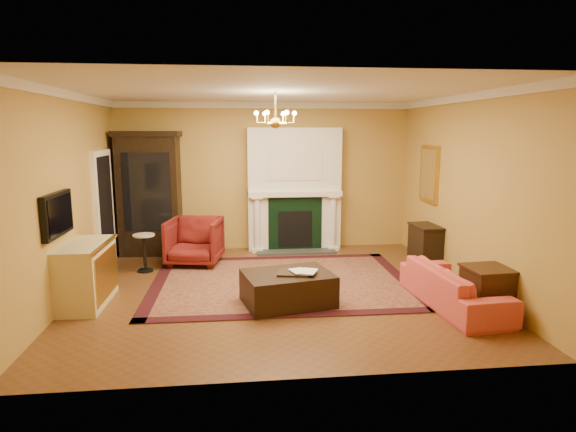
{
  "coord_description": "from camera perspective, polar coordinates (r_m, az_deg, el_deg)",
  "views": [
    {
      "loc": [
        -0.61,
        -7.14,
        2.44
      ],
      "look_at": [
        0.22,
        0.3,
        1.11
      ],
      "focal_mm": 30.0,
      "sensor_mm": 36.0,
      "label": 1
    }
  ],
  "objects": [
    {
      "name": "floor",
      "position": [
        7.58,
        -1.41,
        -8.78
      ],
      "size": [
        6.0,
        5.5,
        0.02
      ],
      "primitive_type": "cube",
      "color": "brown",
      "rests_on": "ground"
    },
    {
      "name": "ceiling",
      "position": [
        7.19,
        -1.52,
        14.63
      ],
      "size": [
        6.0,
        5.5,
        0.02
      ],
      "primitive_type": "cube",
      "color": "silver",
      "rests_on": "wall_back"
    },
    {
      "name": "wall_back",
      "position": [
        9.97,
        -2.81,
        4.66
      ],
      "size": [
        6.0,
        0.02,
        3.0
      ],
      "primitive_type": "cube",
      "color": "#B88E42",
      "rests_on": "floor"
    },
    {
      "name": "wall_front",
      "position": [
        4.52,
        1.52,
        -1.9
      ],
      "size": [
        6.0,
        0.02,
        3.0
      ],
      "primitive_type": "cube",
      "color": "#B88E42",
      "rests_on": "floor"
    },
    {
      "name": "wall_left",
      "position": [
        7.6,
        -24.73,
        2.05
      ],
      "size": [
        0.02,
        5.5,
        3.0
      ],
      "primitive_type": "cube",
      "color": "#B88E42",
      "rests_on": "floor"
    },
    {
      "name": "wall_right",
      "position": [
        8.06,
        20.41,
        2.76
      ],
      "size": [
        0.02,
        5.5,
        3.0
      ],
      "primitive_type": "cube",
      "color": "#B88E42",
      "rests_on": "floor"
    },
    {
      "name": "fireplace",
      "position": [
        9.87,
        0.75,
        2.83
      ],
      "size": [
        1.9,
        0.7,
        2.5
      ],
      "color": "silver",
      "rests_on": "wall_back"
    },
    {
      "name": "crown_molding",
      "position": [
        8.14,
        -2.1,
        13.6
      ],
      "size": [
        6.0,
        5.5,
        0.12
      ],
      "color": "silver",
      "rests_on": "ceiling"
    },
    {
      "name": "doorway",
      "position": [
        9.26,
        -20.94,
        0.75
      ],
      "size": [
        0.08,
        1.05,
        2.1
      ],
      "color": "white",
      "rests_on": "wall_left"
    },
    {
      "name": "tv_panel",
      "position": [
        7.03,
        -25.66,
        0.17
      ],
      "size": [
        0.09,
        0.95,
        0.58
      ],
      "color": "black",
      "rests_on": "wall_left"
    },
    {
      "name": "gilt_mirror",
      "position": [
        9.29,
        16.37,
        4.8
      ],
      "size": [
        0.06,
        0.76,
        1.05
      ],
      "color": "gold",
      "rests_on": "wall_right"
    },
    {
      "name": "chandelier",
      "position": [
        7.17,
        -1.5,
        11.43
      ],
      "size": [
        0.63,
        0.55,
        0.53
      ],
      "color": "gold",
      "rests_on": "ceiling"
    },
    {
      "name": "oriental_rug",
      "position": [
        7.93,
        -0.74,
        -7.77
      ],
      "size": [
        4.22,
        3.18,
        0.02
      ],
      "primitive_type": "cube",
      "rotation": [
        0.0,
        0.0,
        -0.01
      ],
      "color": "#470F11",
      "rests_on": "floor"
    },
    {
      "name": "china_cabinet",
      "position": [
        9.86,
        -16.06,
        2.25
      ],
      "size": [
        1.19,
        0.59,
        2.33
      ],
      "primitive_type": "cube",
      "rotation": [
        0.0,
        0.0,
        -0.06
      ],
      "color": "black",
      "rests_on": "floor"
    },
    {
      "name": "wingback_armchair",
      "position": [
        9.0,
        -11.02,
        -2.7
      ],
      "size": [
        1.07,
        1.02,
        0.95
      ],
      "primitive_type": "imported",
      "rotation": [
        0.0,
        0.0,
        -0.18
      ],
      "color": "maroon",
      "rests_on": "floor"
    },
    {
      "name": "pedestal_table",
      "position": [
        8.76,
        -16.65,
        -3.89
      ],
      "size": [
        0.37,
        0.37,
        0.67
      ],
      "color": "black",
      "rests_on": "floor"
    },
    {
      "name": "commode",
      "position": [
        7.42,
        -22.84,
        -6.35
      ],
      "size": [
        0.58,
        1.19,
        0.88
      ],
      "primitive_type": "cube",
      "rotation": [
        0.0,
        0.0,
        -0.01
      ],
      "color": "beige",
      "rests_on": "floor"
    },
    {
      "name": "coral_sofa",
      "position": [
        7.16,
        19.12,
        -7.2
      ],
      "size": [
        0.71,
        1.99,
        0.76
      ],
      "primitive_type": "imported",
      "rotation": [
        0.0,
        0.0,
        1.65
      ],
      "color": "#D34A42",
      "rests_on": "floor"
    },
    {
      "name": "end_table",
      "position": [
        7.04,
        22.49,
        -8.32
      ],
      "size": [
        0.57,
        0.57,
        0.62
      ],
      "primitive_type": "cube",
      "rotation": [
        0.0,
        0.0,
        0.07
      ],
      "color": "#33190E",
      "rests_on": "floor"
    },
    {
      "name": "console_table",
      "position": [
        9.03,
        15.93,
        -3.55
      ],
      "size": [
        0.42,
        0.69,
        0.74
      ],
      "primitive_type": "cube",
      "rotation": [
        0.0,
        0.0,
        0.05
      ],
      "color": "black",
      "rests_on": "floor"
    },
    {
      "name": "leather_ottoman",
      "position": [
        6.88,
        -0.03,
        -8.56
      ],
      "size": [
        1.37,
        1.12,
        0.45
      ],
      "primitive_type": "cube",
      "rotation": [
        0.0,
        0.0,
        0.22
      ],
      "color": "black",
      "rests_on": "oriental_rug"
    },
    {
      "name": "ottoman_tray",
      "position": [
        6.76,
        0.61,
        -6.76
      ],
      "size": [
        0.49,
        0.41,
        0.03
      ],
      "primitive_type": "cube",
      "rotation": [
        0.0,
        0.0,
        -0.19
      ],
      "color": "black",
      "rests_on": "leather_ottoman"
    },
    {
      "name": "book_a",
      "position": [
        6.67,
        0.48,
        -5.66
      ],
      "size": [
        0.2,
        0.08,
        0.27
      ],
      "primitive_type": "imported",
      "rotation": [
        0.0,
        0.0,
        0.3
      ],
      "color": "gray",
      "rests_on": "ottoman_tray"
    },
    {
      "name": "book_b",
      "position": [
        6.72,
        1.5,
        -5.4
      ],
      "size": [
        0.21,
        0.11,
        0.3
      ],
      "primitive_type": "imported",
      "rotation": [
        0.0,
        0.0,
        -0.41
      ],
      "color": "gray",
      "rests_on": "ottoman_tray"
    },
    {
      "name": "topiary_left",
      "position": [
        9.74,
        -2.48,
        4.39
      ],
      "size": [
        0.17,
        0.17,
        0.45
      ],
      "color": "gray",
      "rests_on": "fireplace"
    },
    {
      "name": "topiary_right",
      "position": [
        9.87,
        3.79,
        4.53
      ],
      "size": [
        0.17,
        0.17,
        0.47
      ],
      "color": "gray",
      "rests_on": "fireplace"
    }
  ]
}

